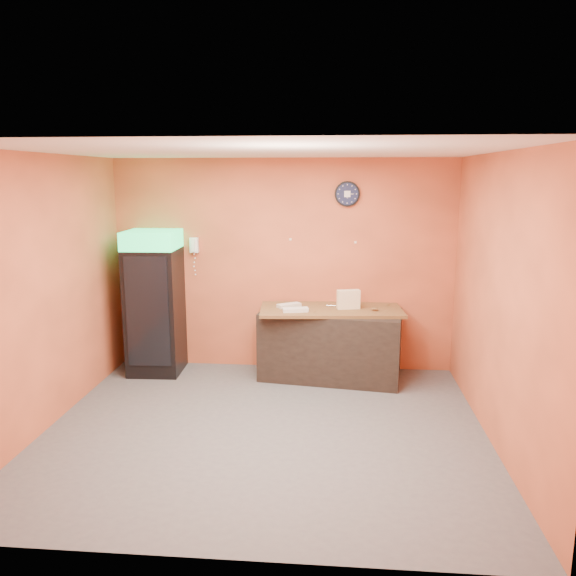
# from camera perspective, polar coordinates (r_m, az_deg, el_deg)

# --- Properties ---
(floor) EXTENTS (4.50, 4.50, 0.00)m
(floor) POSITION_cam_1_polar(r_m,az_deg,el_deg) (5.97, -2.36, -14.20)
(floor) COLOR #47474C
(floor) RESTS_ON ground
(back_wall) EXTENTS (4.50, 0.02, 2.80)m
(back_wall) POSITION_cam_1_polar(r_m,az_deg,el_deg) (7.46, -0.51, 2.31)
(back_wall) COLOR #DD663E
(back_wall) RESTS_ON floor
(left_wall) EXTENTS (0.02, 4.00, 2.80)m
(left_wall) POSITION_cam_1_polar(r_m,az_deg,el_deg) (6.21, -23.53, -0.50)
(left_wall) COLOR #DD663E
(left_wall) RESTS_ON floor
(right_wall) EXTENTS (0.02, 4.00, 2.80)m
(right_wall) POSITION_cam_1_polar(r_m,az_deg,el_deg) (5.68, 20.65, -1.31)
(right_wall) COLOR #DD663E
(right_wall) RESTS_ON floor
(ceiling) EXTENTS (4.50, 4.00, 0.02)m
(ceiling) POSITION_cam_1_polar(r_m,az_deg,el_deg) (5.39, -2.61, 13.75)
(ceiling) COLOR white
(ceiling) RESTS_ON back_wall
(beverage_cooler) EXTENTS (0.68, 0.69, 1.88)m
(beverage_cooler) POSITION_cam_1_polar(r_m,az_deg,el_deg) (7.52, -13.48, -1.67)
(beverage_cooler) COLOR black
(beverage_cooler) RESTS_ON floor
(prep_counter) EXTENTS (1.85, 1.02, 0.88)m
(prep_counter) POSITION_cam_1_polar(r_m,az_deg,el_deg) (7.27, 4.35, -5.75)
(prep_counter) COLOR black
(prep_counter) RESTS_ON floor
(wall_clock) EXTENTS (0.33, 0.06, 0.33)m
(wall_clock) POSITION_cam_1_polar(r_m,az_deg,el_deg) (7.31, 6.04, 9.49)
(wall_clock) COLOR black
(wall_clock) RESTS_ON back_wall
(wall_phone) EXTENTS (0.11, 0.10, 0.20)m
(wall_phone) POSITION_cam_1_polar(r_m,az_deg,el_deg) (7.58, -9.53, 4.32)
(wall_phone) COLOR white
(wall_phone) RESTS_ON back_wall
(butcher_paper) EXTENTS (1.84, 0.92, 0.04)m
(butcher_paper) POSITION_cam_1_polar(r_m,az_deg,el_deg) (7.15, 4.40, -2.22)
(butcher_paper) COLOR brown
(butcher_paper) RESTS_ON prep_counter
(sub_roll_stack) EXTENTS (0.30, 0.17, 0.24)m
(sub_roll_stack) POSITION_cam_1_polar(r_m,az_deg,el_deg) (7.11, 6.17, -1.16)
(sub_roll_stack) COLOR #F5E8BE
(sub_roll_stack) RESTS_ON butcher_paper
(wrapped_sandwich_left) EXTENTS (0.33, 0.18, 0.04)m
(wrapped_sandwich_left) POSITION_cam_1_polar(r_m,az_deg,el_deg) (6.94, 0.73, -2.24)
(wrapped_sandwich_left) COLOR silver
(wrapped_sandwich_left) RESTS_ON butcher_paper
(wrapped_sandwich_mid) EXTENTS (0.32, 0.19, 0.04)m
(wrapped_sandwich_mid) POSITION_cam_1_polar(r_m,az_deg,el_deg) (6.96, 0.82, -2.21)
(wrapped_sandwich_mid) COLOR silver
(wrapped_sandwich_mid) RESTS_ON butcher_paper
(wrapped_sandwich_right) EXTENTS (0.32, 0.27, 0.04)m
(wrapped_sandwich_right) POSITION_cam_1_polar(r_m,az_deg,el_deg) (7.19, 0.11, -1.77)
(wrapped_sandwich_right) COLOR silver
(wrapped_sandwich_right) RESTS_ON butcher_paper
(kitchen_tool) EXTENTS (0.06, 0.06, 0.06)m
(kitchen_tool) POSITION_cam_1_polar(r_m,az_deg,el_deg) (7.23, 5.11, -1.67)
(kitchen_tool) COLOR silver
(kitchen_tool) RESTS_ON butcher_paper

